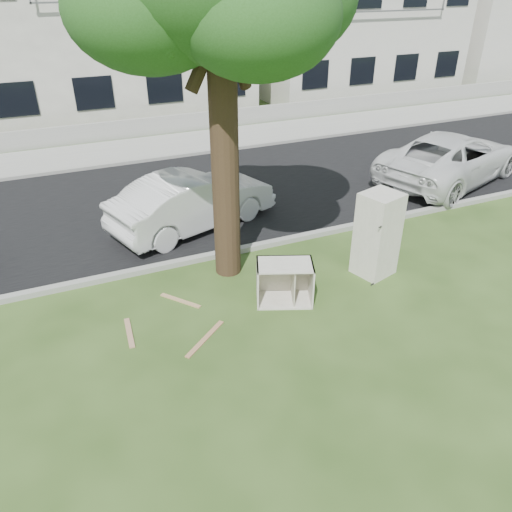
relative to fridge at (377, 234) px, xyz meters
name	(u,v)px	position (x,y,z in m)	size (l,w,h in m)	color
ground	(282,311)	(-2.42, -0.51, -0.90)	(120.00, 120.00, 0.00)	#2B4418
road	(189,197)	(-2.42, 5.49, -0.90)	(120.00, 7.00, 0.01)	black
kerb_near	(235,253)	(-2.42, 1.94, -0.90)	(120.00, 0.18, 0.12)	gray
kerb_far	(159,160)	(-2.42, 9.04, -0.90)	(120.00, 0.18, 0.12)	gray
sidewalk	(149,148)	(-2.42, 10.49, -0.90)	(120.00, 2.80, 0.01)	gray
low_wall	(139,128)	(-2.42, 12.09, -0.55)	(120.00, 0.15, 0.70)	gray
townhouse_center	(106,22)	(-2.42, 16.99, 2.82)	(11.22, 8.16, 7.44)	silver
townhouse_right	(342,20)	(9.58, 16.99, 2.52)	(10.20, 8.16, 6.84)	beige
fridge	(377,234)	(0.00, 0.00, 0.00)	(0.74, 0.69, 1.80)	white
cabinet	(284,282)	(-2.22, -0.20, -0.49)	(1.07, 0.66, 0.83)	white
plank_a	(205,339)	(-4.02, -0.72, -0.89)	(1.12, 0.09, 0.02)	#B07B55
plank_b	(180,301)	(-4.09, 0.59, -0.89)	(0.92, 0.09, 0.02)	tan
plank_c	(129,333)	(-5.20, -0.02, -0.89)	(0.86, 0.10, 0.02)	tan
car_center	(193,201)	(-2.83, 3.65, -0.20)	(1.48, 4.25, 1.40)	silver
car_right	(451,157)	(5.27, 3.60, -0.17)	(2.44, 5.29, 1.47)	silver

